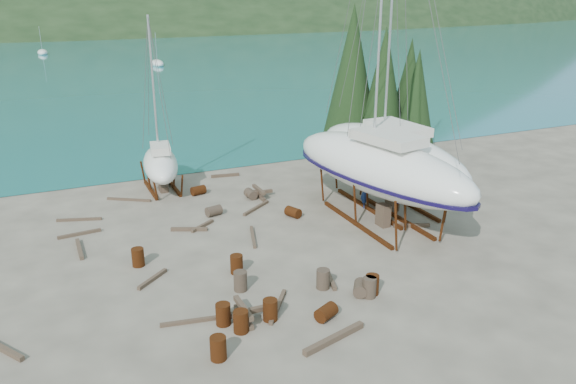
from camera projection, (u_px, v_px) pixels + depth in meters
name	position (u px, v px, depth m)	size (l,w,h in m)	color
ground	(299.00, 254.00, 27.58)	(600.00, 600.00, 0.00)	#585045
bay_water	(45.00, 18.00, 298.18)	(700.00, 700.00, 0.00)	#196980
far_hill	(45.00, 18.00, 302.48)	(800.00, 360.00, 110.00)	#1E3219
far_house_right	(148.00, 21.00, 201.49)	(6.60, 5.60, 5.60)	beige
cypress_near_right	(384.00, 85.00, 40.82)	(3.60, 3.60, 10.00)	black
cypress_mid_right	(416.00, 100.00, 39.97)	(3.06, 3.06, 8.50)	black
cypress_back_left	(352.00, 71.00, 41.66)	(4.14, 4.14, 11.50)	black
cypress_far_right	(409.00, 89.00, 43.04)	(3.24, 3.24, 9.00)	black
moored_boat_mid	(157.00, 63.00, 100.06)	(2.00, 5.00, 6.05)	white
moored_boat_far	(42.00, 53.00, 118.84)	(2.00, 5.00, 6.05)	white
large_sailboat_near	(379.00, 166.00, 30.41)	(6.18, 13.38, 20.31)	white
large_sailboat_far	(389.00, 154.00, 32.68)	(4.59, 12.81, 19.87)	white
small_sailboat_shore	(160.00, 163.00, 35.99)	(3.15, 7.07, 10.92)	white
worker	(365.00, 192.00, 33.33)	(0.69, 0.45, 1.89)	navy
drum_0	(218.00, 348.00, 19.50)	(0.58, 0.58, 0.88)	#52280E
drum_1	(360.00, 288.00, 23.79)	(0.58, 0.58, 0.88)	#2D2823
drum_3	(270.00, 310.00, 21.86)	(0.58, 0.58, 0.88)	#52280E
drum_4	(198.00, 190.00, 35.64)	(0.58, 0.58, 0.88)	#52280E
drum_5	(369.00, 287.00, 23.54)	(0.58, 0.58, 0.88)	#2D2823
drum_6	(293.00, 212.00, 32.06)	(0.58, 0.58, 0.88)	#52280E
drum_7	(372.00, 285.00, 23.76)	(0.58, 0.58, 0.88)	#52280E
drum_8	(138.00, 257.00, 26.24)	(0.58, 0.58, 0.88)	#52280E
drum_9	(214.00, 211.00, 32.27)	(0.58, 0.58, 0.88)	#2D2823
drum_10	(223.00, 314.00, 21.56)	(0.58, 0.58, 0.88)	#52280E
drum_11	(251.00, 194.00, 34.99)	(0.58, 0.58, 0.88)	#2D2823
drum_12	(326.00, 312.00, 21.97)	(0.58, 0.58, 0.88)	#52280E
drum_13	(241.00, 321.00, 21.09)	(0.58, 0.58, 0.88)	#52280E
drum_14	(237.00, 264.00, 25.56)	(0.58, 0.58, 0.88)	#52280E
drum_16	(240.00, 281.00, 24.06)	(0.58, 0.58, 0.88)	#2D2823
drum_17	(323.00, 279.00, 24.23)	(0.58, 0.58, 0.88)	#2D2823
timber_0	(129.00, 200.00, 34.67)	(0.14, 2.82, 0.14)	brown
timber_1	(412.00, 225.00, 30.72)	(0.19, 2.00, 0.19)	brown
timber_2	(80.00, 249.00, 27.90)	(0.19, 2.34, 0.19)	brown
timber_3	(194.00, 321.00, 21.80)	(0.15, 2.61, 0.15)	brown
timber_4	(202.00, 226.00, 30.69)	(0.17, 1.78, 0.17)	brown
timber_5	(278.00, 307.00, 22.78)	(0.16, 2.59, 0.16)	brown
timber_6	(225.00, 175.00, 39.22)	(0.19, 1.98, 0.19)	brown
timber_7	(331.00, 280.00, 24.86)	(0.17, 1.63, 0.17)	brown
timber_8	(189.00, 229.00, 30.24)	(0.19, 1.97, 0.19)	brown
timber_9	(167.00, 183.00, 37.74)	(0.15, 2.73, 0.15)	brown
timber_10	(256.00, 208.00, 33.27)	(0.16, 2.56, 0.16)	brown
timber_11	(253.00, 237.00, 29.33)	(0.15, 2.63, 0.15)	brown
timber_12	(153.00, 279.00, 24.97)	(0.17, 1.94, 0.17)	brown
timber_14	(2.00, 348.00, 20.08)	(0.18, 2.44, 0.18)	brown
timber_15	(79.00, 219.00, 31.60)	(0.15, 2.47, 0.15)	brown
timber_16	(334.00, 338.00, 20.62)	(0.23, 2.92, 0.23)	brown
timber_17	(79.00, 234.00, 29.69)	(0.16, 2.22, 0.16)	brown
timber_pile_fore	(244.00, 313.00, 21.94)	(1.80, 1.80, 0.60)	brown
timber_pile_aft	(259.00, 193.00, 35.20)	(1.80, 1.80, 0.60)	brown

